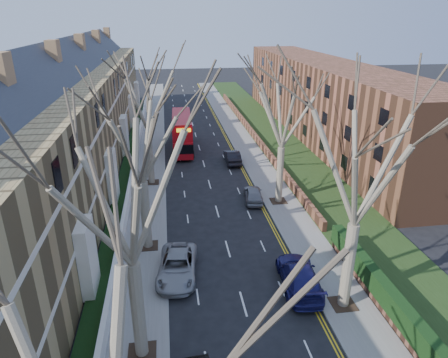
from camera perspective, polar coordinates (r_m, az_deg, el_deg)
name	(u,v)px	position (r m, az deg, el deg)	size (l,w,h in m)	color
pavement_left	(152,149)	(50.98, -10.32, 4.20)	(3.00, 102.00, 0.12)	slate
pavement_right	(245,145)	(51.88, 3.07, 4.85)	(3.00, 102.00, 0.12)	slate
terrace_left	(68,125)	(42.88, -21.41, 7.17)	(9.70, 78.00, 13.60)	#967B4C
flats_right	(322,99)	(57.64, 13.85, 11.08)	(13.97, 54.00, 10.00)	brown
front_wall_left	(134,168)	(43.37, -12.78, 1.50)	(0.30, 78.00, 1.00)	white
grass_verge_right	(279,143)	(52.89, 7.88, 5.12)	(6.00, 102.00, 0.06)	#1E3112
tree_left_mid	(124,177)	(16.76, -14.08, 0.21)	(10.50, 10.50, 14.71)	#756953
tree_left_far	(138,124)	(26.35, -12.18, 7.74)	(10.15, 10.15, 14.22)	#756953
tree_left_dist	(145,87)	(38.02, -11.24, 12.72)	(10.50, 10.50, 14.71)	#756953
tree_right_mid	(365,150)	(20.83, 19.45, 3.97)	(10.50, 10.50, 14.71)	#756953
tree_right_far	(284,100)	(33.51, 8.59, 11.08)	(10.15, 10.15, 14.22)	#756953
double_decker_bus	(182,134)	(49.92, -6.00, 6.47)	(2.79, 10.11, 4.24)	#A80C13
car_left_far	(177,266)	(26.41, -6.67, -12.28)	(2.41, 5.23, 1.45)	#939498
car_right_near	(299,276)	(25.72, 10.69, -13.46)	(2.21, 5.43, 1.58)	navy
car_right_mid	(253,194)	(36.19, 4.20, -2.17)	(1.58, 3.92, 1.34)	gray
car_right_far	(232,157)	(45.46, 1.20, 3.19)	(1.53, 4.39, 1.45)	black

